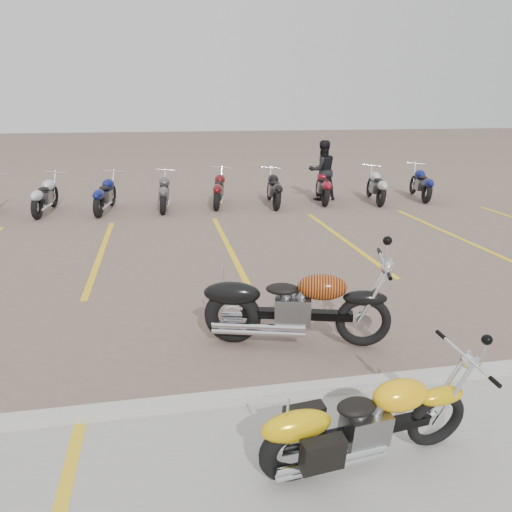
{
  "coord_description": "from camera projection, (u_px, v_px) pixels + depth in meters",
  "views": [
    {
      "loc": [
        -1.4,
        -6.52,
        3.03
      ],
      "look_at": [
        0.0,
        0.75,
        0.75
      ],
      "focal_mm": 35.0,
      "sensor_mm": 36.0,
      "label": 1
    }
  ],
  "objects": [
    {
      "name": "parking_stripes",
      "position": [
        228.0,
        246.0,
        11.01
      ],
      "size": [
        38.0,
        5.5,
        0.01
      ],
      "primitive_type": null,
      "color": "gold",
      "rests_on": "ground"
    },
    {
      "name": "ground",
      "position": [
        265.0,
        320.0,
        7.26
      ],
      "size": [
        100.0,
        100.0,
        0.0
      ],
      "primitive_type": "plane",
      "color": "#6F594F",
      "rests_on": "ground"
    },
    {
      "name": "bg_bike_row",
      "position": [
        190.0,
        189.0,
        14.91
      ],
      "size": [
        15.77,
        2.07,
        1.1
      ],
      "color": "black",
      "rests_on": "ground"
    },
    {
      "name": "yellow_cruiser",
      "position": [
        361.0,
        423.0,
        4.27
      ],
      "size": [
        1.97,
        0.4,
        0.81
      ],
      "rotation": [
        0.14,
        0.0,
        0.12
      ],
      "color": "black",
      "rests_on": "ground"
    },
    {
      "name": "flame_cruiser",
      "position": [
        292.0,
        309.0,
        6.4
      ],
      "size": [
        2.35,
        0.82,
        0.99
      ],
      "rotation": [
        0.05,
        0.0,
        -0.29
      ],
      "color": "black",
      "rests_on": "ground"
    },
    {
      "name": "curb",
      "position": [
        304.0,
        391.0,
        5.37
      ],
      "size": [
        60.0,
        0.18,
        0.12
      ],
      "primitive_type": "cube",
      "color": "#ADAAA3",
      "rests_on": "ground"
    },
    {
      "name": "person_b",
      "position": [
        322.0,
        170.0,
        15.97
      ],
      "size": [
        0.97,
        0.78,
        1.9
      ],
      "primitive_type": "imported",
      "rotation": [
        0.0,
        0.0,
        3.21
      ],
      "color": "black",
      "rests_on": "ground"
    }
  ]
}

